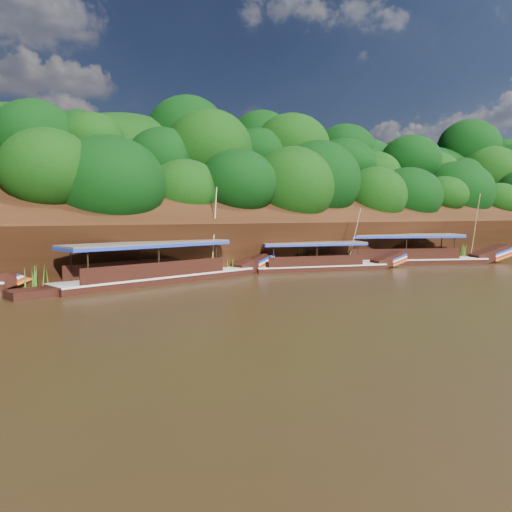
# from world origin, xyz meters

# --- Properties ---
(ground) EXTENTS (160.00, 160.00, 0.00)m
(ground) POSITION_xyz_m (0.00, 0.00, 0.00)
(ground) COLOR black
(ground) RESTS_ON ground
(riverbank) EXTENTS (120.00, 30.06, 19.40)m
(riverbank) POSITION_xyz_m (-0.01, 22.73, 1.89)
(riverbank) COLOR black
(riverbank) RESTS_ON ground
(boat_0) EXTENTS (15.87, 8.07, 6.63)m
(boat_0) POSITION_xyz_m (12.36, 7.45, 0.60)
(boat_0) COLOR black
(boat_0) RESTS_ON ground
(boat_1) EXTENTS (12.86, 4.83, 5.29)m
(boat_1) POSITION_xyz_m (2.40, 7.85, 0.50)
(boat_1) COLOR black
(boat_1) RESTS_ON ground
(boat_2) EXTENTS (16.85, 6.06, 6.82)m
(boat_2) POSITION_xyz_m (-10.62, 7.88, 0.60)
(boat_2) COLOR black
(boat_2) RESTS_ON ground
(reeds) EXTENTS (49.36, 2.08, 2.03)m
(reeds) POSITION_xyz_m (-3.06, 9.31, 0.91)
(reeds) COLOR #396E1B
(reeds) RESTS_ON ground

